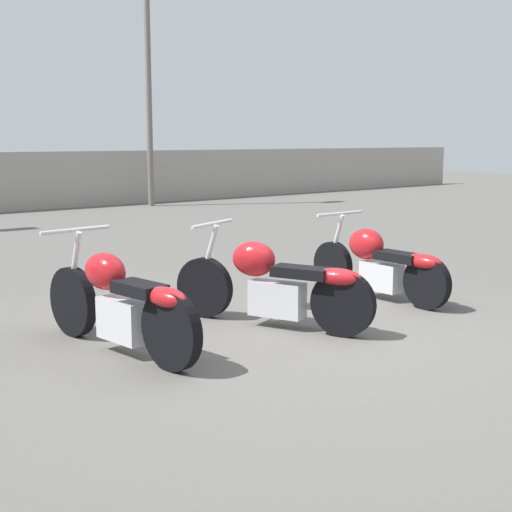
# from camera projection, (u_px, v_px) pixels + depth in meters

# --- Properties ---
(ground_plane) EXTENTS (60.00, 60.00, 0.00)m
(ground_plane) POSITION_uv_depth(u_px,v_px,m) (308.00, 336.00, 6.56)
(ground_plane) COLOR #5B5954
(light_pole_right) EXTENTS (0.70, 0.35, 6.93)m
(light_pole_right) POSITION_uv_depth(u_px,v_px,m) (148.00, 49.00, 18.70)
(light_pole_right) COLOR slate
(light_pole_right) RESTS_ON ground_plane
(motorcycle_slot_0) EXTENTS (0.69, 2.07, 1.01)m
(motorcycle_slot_0) POSITION_uv_depth(u_px,v_px,m) (121.00, 303.00, 5.98)
(motorcycle_slot_0) COLOR black
(motorcycle_slot_0) RESTS_ON ground_plane
(motorcycle_slot_1) EXTENTS (1.01, 2.00, 0.98)m
(motorcycle_slot_1) POSITION_uv_depth(u_px,v_px,m) (274.00, 284.00, 6.81)
(motorcycle_slot_1) COLOR black
(motorcycle_slot_1) RESTS_ON ground_plane
(motorcycle_slot_2) EXTENTS (0.73, 1.98, 0.94)m
(motorcycle_slot_2) POSITION_uv_depth(u_px,v_px,m) (379.00, 263.00, 8.03)
(motorcycle_slot_2) COLOR black
(motorcycle_slot_2) RESTS_ON ground_plane
(traffic_cone_near) EXTENTS (0.29, 0.29, 0.45)m
(traffic_cone_near) POSITION_uv_depth(u_px,v_px,m) (87.00, 296.00, 7.17)
(traffic_cone_near) COLOR orange
(traffic_cone_near) RESTS_ON ground_plane
(traffic_cone_far) EXTENTS (0.29, 0.29, 0.35)m
(traffic_cone_far) POSITION_uv_depth(u_px,v_px,m) (85.00, 297.00, 7.39)
(traffic_cone_far) COLOR orange
(traffic_cone_far) RESTS_ON ground_plane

